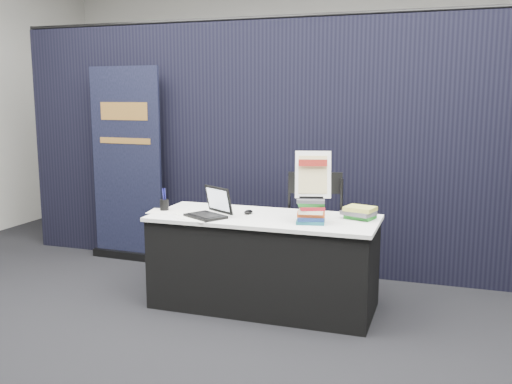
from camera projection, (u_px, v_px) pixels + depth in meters
The scene contains 15 objects.
floor at pixel (240, 332), 4.15m from camera, with size 8.00×8.00×0.00m, color black.
wall_back at pixel (344, 92), 7.59m from camera, with size 8.00×0.02×3.50m, color #B3B1A9.
drape_partition at pixel (298, 148), 5.44m from camera, with size 6.00×0.08×2.40m, color black.
display_table at pixel (264, 261), 4.60m from camera, with size 1.80×0.75×0.75m.
laptop at pixel (207, 210), 4.51m from camera, with size 0.37×0.38×0.23m.
mouse at pixel (248, 212), 4.62m from camera, with size 0.06×0.10×0.03m, color black.
brochure_left at pixel (168, 211), 4.72m from camera, with size 0.31×0.22×0.00m, color white.
brochure_mid at pixel (194, 215), 4.59m from camera, with size 0.33×0.24×0.00m, color white.
brochure_right at pixel (197, 218), 4.46m from camera, with size 0.31×0.22×0.00m, color white.
pen_cup at pixel (164, 205), 4.75m from camera, with size 0.07×0.07×0.09m, color black.
book_stack_tall at pixel (311, 211), 4.27m from camera, with size 0.23×0.19×0.19m.
book_stack_short at pixel (360, 213), 4.43m from camera, with size 0.27×0.23×0.10m.
info_sign at pixel (313, 175), 4.25m from camera, with size 0.28×0.17×0.36m.
pullup_banner at pixel (127, 176), 5.87m from camera, with size 0.85×0.13×1.99m.
stacking_chair at pixel (309, 231), 4.72m from camera, with size 0.58×0.59×1.06m.
Camera 1 is at (1.37, -3.67, 1.70)m, focal length 40.00 mm.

